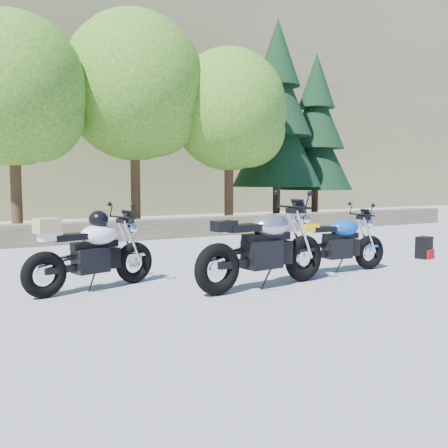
{
  "coord_description": "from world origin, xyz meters",
  "views": [
    {
      "loc": [
        -3.87,
        -6.56,
        1.52
      ],
      "look_at": [
        0.2,
        1.0,
        0.75
      ],
      "focal_mm": 40.0,
      "sensor_mm": 36.0,
      "label": 1
    }
  ],
  "objects": [
    {
      "name": "ground",
      "position": [
        0.0,
        0.0,
        0.0
      ],
      "size": [
        90.0,
        90.0,
        0.0
      ],
      "primitive_type": "plane",
      "color": "gray",
      "rests_on": "ground"
    },
    {
      "name": "stone_wall",
      "position": [
        0.0,
        5.5,
        0.25
      ],
      "size": [
        22.0,
        0.55,
        0.5
      ],
      "primitive_type": "cube",
      "color": "#4E4434",
      "rests_on": "ground"
    },
    {
      "name": "hillside",
      "position": [
        3.0,
        28.0,
        7.5
      ],
      "size": [
        80.0,
        30.0,
        15.0
      ],
      "primitive_type": "cube",
      "color": "brown",
      "rests_on": "ground"
    },
    {
      "name": "tree_decid_left",
      "position": [
        -2.39,
        7.14,
        3.63
      ],
      "size": [
        3.67,
        3.67,
        5.62
      ],
      "color": "#382314",
      "rests_on": "ground"
    },
    {
      "name": "tree_decid_mid",
      "position": [
        0.91,
        7.54,
        4.04
      ],
      "size": [
        4.08,
        4.08,
        6.24
      ],
      "color": "#382314",
      "rests_on": "ground"
    },
    {
      "name": "tree_decid_right",
      "position": [
        3.71,
        6.94,
        3.5
      ],
      "size": [
        3.54,
        3.54,
        5.41
      ],
      "color": "#382314",
      "rests_on": "ground"
    },
    {
      "name": "conifer_near",
      "position": [
        6.2,
        8.2,
        3.68
      ],
      "size": [
        3.17,
        3.17,
        7.06
      ],
      "color": "#382314",
      "rests_on": "ground"
    },
    {
      "name": "conifer_far",
      "position": [
        8.4,
        8.8,
        3.27
      ],
      "size": [
        2.82,
        2.82,
        6.27
      ],
      "color": "#382314",
      "rests_on": "ground"
    },
    {
      "name": "silver_bike",
      "position": [
        -0.09,
        -0.73,
        0.55
      ],
      "size": [
        2.26,
        0.72,
        1.14
      ],
      "rotation": [
        0.0,
        0.0,
        0.13
      ],
      "color": "black",
      "rests_on": "ground"
    },
    {
      "name": "white_bike",
      "position": [
        -2.26,
        0.27,
        0.54
      ],
      "size": [
        1.94,
        0.77,
        1.09
      ],
      "rotation": [
        0.0,
        0.0,
        0.27
      ],
      "color": "black",
      "rests_on": "ground"
    },
    {
      "name": "blue_bike",
      "position": [
        1.62,
        -0.32,
        0.46
      ],
      "size": [
        1.89,
        0.6,
        0.95
      ],
      "rotation": [
        0.0,
        0.0,
        -0.06
      ],
      "color": "black",
      "rests_on": "ground"
    },
    {
      "name": "backpack",
      "position": [
        4.05,
        -0.01,
        0.2
      ],
      "size": [
        0.36,
        0.33,
        0.42
      ],
      "rotation": [
        0.0,
        0.0,
        0.26
      ],
      "color": "black",
      "rests_on": "ground"
    }
  ]
}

